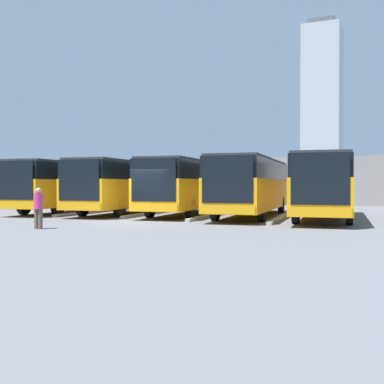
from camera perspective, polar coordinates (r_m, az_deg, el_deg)
name	(u,v)px	position (r m, az deg, el deg)	size (l,w,h in m)	color
ground_plane	(137,222)	(22.98, -6.56, -3.51)	(600.00, 600.00, 0.00)	#5B5B60
bus_0	(325,184)	(25.55, 15.50, 0.87)	(3.87, 12.23, 3.15)	orange
curb_divider_0	(279,219)	(24.23, 10.24, -3.11)	(0.24, 6.74, 0.15)	#9E9E99
bus_1	(252,184)	(26.65, 7.14, 0.89)	(3.87, 12.23, 3.15)	orange
curb_divider_1	(207,216)	(25.67, 1.76, -2.88)	(0.24, 6.74, 0.15)	#9E9E99
bus_2	(191,184)	(28.61, -0.11, 0.90)	(3.87, 12.23, 3.15)	orange
curb_divider_2	(147,214)	(27.94, -5.30, -2.58)	(0.24, 6.74, 0.15)	#9E9E99
bus_3	(129,185)	(29.98, -7.43, 0.89)	(3.87, 12.23, 3.15)	orange
curb_divider_3	(86,213)	(29.64, -12.48, -2.40)	(0.24, 6.74, 0.15)	#9E9E99
bus_4	(75,185)	(32.00, -13.72, 0.87)	(3.87, 12.23, 3.15)	orange
pedestrian	(38,207)	(19.98, -17.74, -1.68)	(0.40, 0.39, 1.63)	brown
station_building	(275,181)	(48.25, 9.84, 1.27)	(42.32, 13.50, 4.15)	gray
office_tower	(322,107)	(203.93, 15.18, 9.72)	(14.81, 14.81, 67.74)	#ADB2B7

